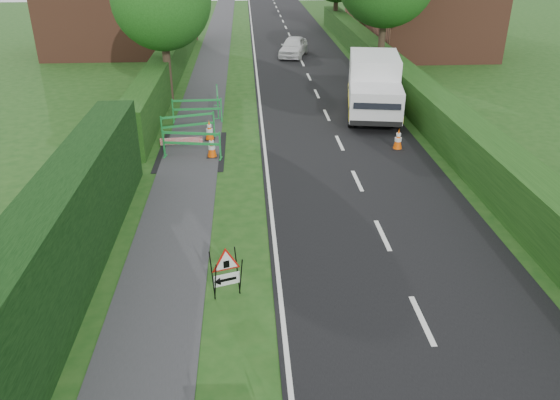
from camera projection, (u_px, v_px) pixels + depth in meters
ground at (306, 360)px, 10.15m from camera, size 120.00×120.00×0.00m
road_surface at (290, 37)px, 41.64m from camera, size 6.00×90.00×0.02m
footpath at (218, 37)px, 41.32m from camera, size 2.00×90.00×0.02m
hedge_west_near at (31, 373)px, 9.86m from camera, size 1.10×18.00×2.50m
hedge_west_far at (171, 79)px, 29.57m from camera, size 1.00×24.00×1.80m
hedge_east at (411, 107)px, 24.85m from camera, size 1.20×50.00×1.50m
house_west at (104, 6)px, 35.17m from camera, size 7.50×7.40×7.88m
house_east_a at (433, 7)px, 34.57m from camera, size 7.50×7.40×7.88m
tree_nw at (161, 0)px, 24.03m from camera, size 4.40×4.40×6.70m
triangle_sign at (225, 270)px, 11.58m from camera, size 0.89×0.89×1.04m
works_van at (374, 85)px, 23.35m from camera, size 2.93×5.58×2.42m
traffic_cone_0 at (398, 139)px, 19.87m from camera, size 0.38×0.38×0.79m
traffic_cone_1 at (385, 114)px, 22.57m from camera, size 0.38×0.38×0.79m
traffic_cone_2 at (383, 97)px, 24.89m from camera, size 0.38×0.38×0.79m
traffic_cone_3 at (212, 147)px, 19.16m from camera, size 0.38×0.38×0.79m
traffic_cone_4 at (209, 130)px, 20.77m from camera, size 0.38×0.38×0.79m
ped_barrier_0 at (192, 141)px, 18.97m from camera, size 2.09×0.68×1.00m
ped_barrier_1 at (188, 123)px, 20.77m from camera, size 2.08×0.87×1.00m
ped_barrier_2 at (197, 107)px, 22.66m from camera, size 2.07×0.39×1.00m
ped_barrier_3 at (217, 98)px, 23.88m from camera, size 0.47×2.08×1.00m
redwhite_plank at (182, 153)px, 19.72m from camera, size 1.50×0.15×0.25m
hatchback_car at (294, 47)px, 34.78m from camera, size 2.35×3.85×1.23m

